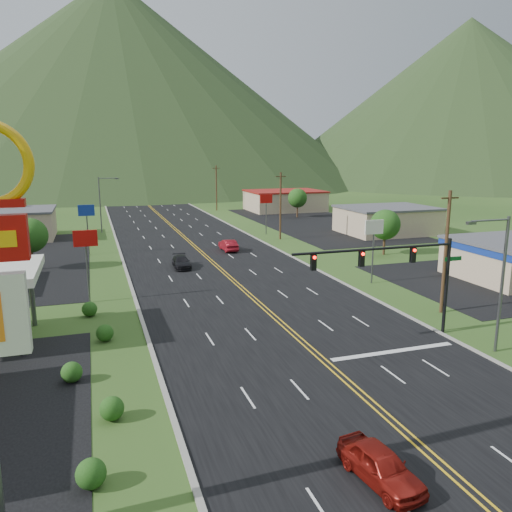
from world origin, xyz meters
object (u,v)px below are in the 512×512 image
object	(u,v)px
car_red_near	(380,466)
car_red_far	(228,245)
car_dark_mid	(181,262)
streetlight_east	(499,276)
streetlight_west	(102,201)
traffic_signal	(400,265)

from	to	relation	value
car_red_near	car_red_far	bearing A→B (deg)	73.66
car_dark_mid	car_red_far	xyz separation A→B (m)	(7.69, 8.03, 0.10)
streetlight_east	streetlight_west	world-z (taller)	same
traffic_signal	streetlight_west	bearing A→B (deg)	107.97
traffic_signal	car_red_near	xyz separation A→B (m)	(-9.54, -13.26, -4.62)
streetlight_west	car_red_near	world-z (taller)	streetlight_west
car_red_far	streetlight_west	bearing A→B (deg)	-55.17
traffic_signal	car_red_far	size ratio (longest dim) A/B	2.88
streetlight_east	car_dark_mid	distance (m)	34.49
streetlight_west	traffic_signal	bearing A→B (deg)	-72.03
car_red_near	car_red_far	xyz separation A→B (m)	(6.71, 47.92, 0.04)
streetlight_east	car_red_near	world-z (taller)	streetlight_east
streetlight_east	car_red_far	distance (m)	39.62
streetlight_east	car_dark_mid	size ratio (longest dim) A/B	2.01
traffic_signal	car_dark_mid	world-z (taller)	traffic_signal
car_red_near	car_dark_mid	distance (m)	39.90
car_red_near	streetlight_west	bearing A→B (deg)	88.73
car_dark_mid	traffic_signal	bearing A→B (deg)	-66.02
car_red_near	car_dark_mid	world-z (taller)	car_red_near
traffic_signal	streetlight_west	world-z (taller)	streetlight_west
car_red_near	traffic_signal	bearing A→B (deg)	45.91
traffic_signal	streetlight_east	size ratio (longest dim) A/B	1.46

